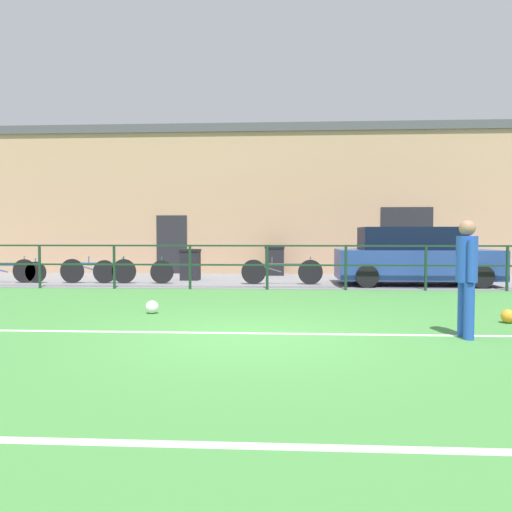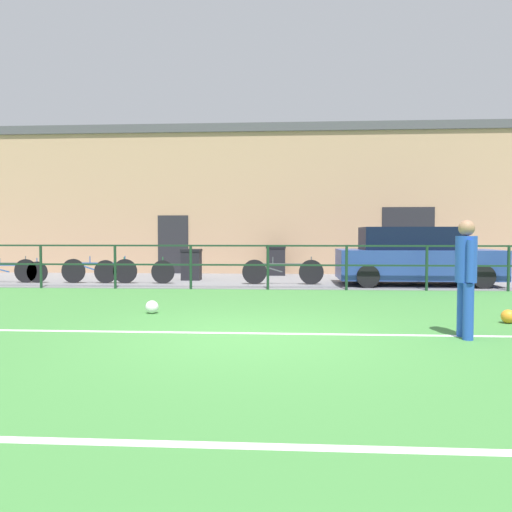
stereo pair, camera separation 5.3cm
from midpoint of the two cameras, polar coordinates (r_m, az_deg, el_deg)
The scene contains 17 objects.
ground at distance 7.13m, azimuth -0.41°, elevation -9.17°, with size 60.00×44.00×0.04m, color #42843D.
field_line_touchline at distance 7.33m, azimuth -0.29°, elevation -8.67°, with size 36.00×0.11×0.00m, color white.
field_line_hash at distance 3.64m, azimuth -4.75°, elevation -20.40°, with size 36.00×0.11×0.00m, color white.
pavement_strip at distance 15.54m, azimuth 1.81°, elevation -2.76°, with size 48.00×5.00×0.02m, color slate.
perimeter_fence at distance 12.99m, azimuth 1.46°, elevation -0.51°, with size 36.07×0.07×1.15m.
clubhouse_facade at distance 19.21m, azimuth 2.18°, elevation 6.20°, with size 28.00×2.56×5.34m.
player_winger at distance 7.45m, azimuth 22.71°, elevation -1.60°, with size 0.28×0.44×1.61m.
soccer_ball_match at distance 9.07m, azimuth 26.63°, elevation -6.09°, with size 0.22×0.22×0.22m, color orange.
soccer_ball_spare at distance 9.30m, azimuth -11.46°, elevation -5.64°, with size 0.23×0.23×0.23m, color white.
parked_car_red at distance 14.72m, azimuth 17.52°, elevation -0.16°, with size 4.34×1.89×1.60m.
bicycle_parked_0 at distance 14.86m, azimuth -13.45°, elevation -1.68°, with size 2.33×0.04×0.76m.
bicycle_parked_1 at distance 16.32m, azimuth -25.89°, elevation -1.57°, with size 2.27×0.04×0.72m.
bicycle_parked_2 at distance 15.19m, azimuth -17.13°, elevation -1.58°, with size 2.21×0.04×0.78m.
bicycle_parked_3 at distance 14.20m, azimuth 3.11°, elevation -1.76°, with size 2.28×0.04×0.78m.
bicycle_parked_4 at distance 16.46m, azimuth -26.76°, elevation -1.45°, with size 2.23×0.04×0.78m.
trash_bin_0 at distance 15.65m, azimuth -7.18°, elevation -0.94°, with size 0.60×0.51×0.95m.
trash_bin_1 at distance 17.39m, azimuth 2.34°, elevation -0.51°, with size 0.67×0.57×1.00m.
Camera 2 is at (0.52, -6.96, 1.41)m, focal length 35.59 mm.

